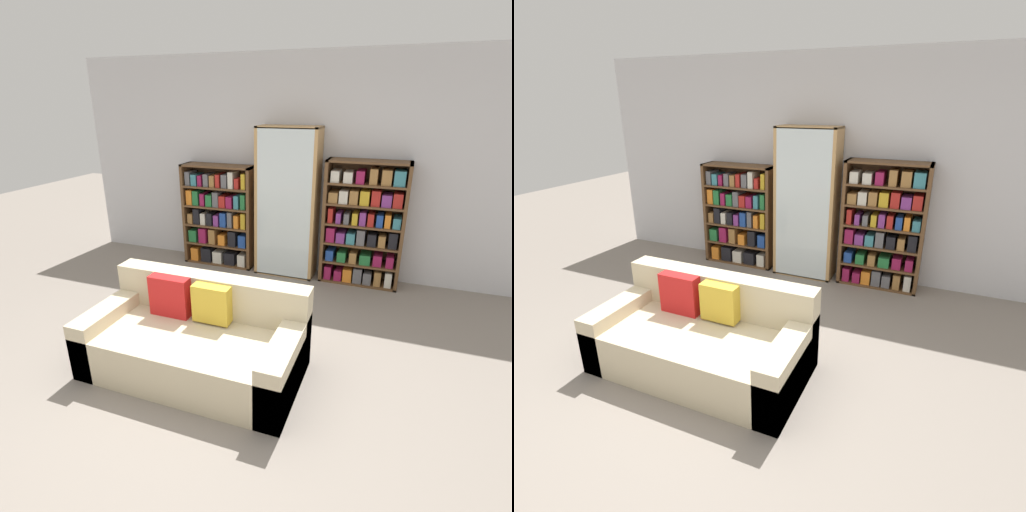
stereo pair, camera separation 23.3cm
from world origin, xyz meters
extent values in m
plane|color=gray|center=(0.00, 0.00, 0.00)|extent=(16.00, 16.00, 0.00)
cube|color=silver|center=(0.00, 2.83, 1.35)|extent=(6.17, 0.06, 2.70)
cube|color=beige|center=(-0.20, 0.30, 0.19)|extent=(1.78, 0.90, 0.39)
cube|color=beige|center=(-0.20, 0.65, 0.57)|extent=(1.78, 0.20, 0.36)
cube|color=beige|center=(-0.99, 0.30, 0.25)|extent=(0.20, 0.90, 0.51)
cube|color=beige|center=(0.59, 0.30, 0.25)|extent=(0.20, 0.90, 0.51)
cube|color=red|center=(-0.52, 0.49, 0.57)|extent=(0.36, 0.12, 0.36)
cube|color=gold|center=(-0.12, 0.49, 0.57)|extent=(0.32, 0.12, 0.32)
cube|color=brown|center=(-1.51, 2.62, 0.68)|extent=(0.04, 0.32, 1.37)
cube|color=brown|center=(-0.56, 2.62, 0.68)|extent=(0.04, 0.32, 1.37)
cube|color=brown|center=(-1.03, 2.62, 1.36)|extent=(0.98, 0.32, 0.02)
cube|color=brown|center=(-1.03, 2.62, 0.01)|extent=(0.98, 0.32, 0.02)
cube|color=brown|center=(-1.03, 2.77, 0.68)|extent=(0.98, 0.01, 1.37)
cube|color=brown|center=(-1.03, 2.62, 0.29)|extent=(0.90, 0.32, 0.02)
cube|color=brown|center=(-1.03, 2.62, 0.55)|extent=(0.90, 0.32, 0.02)
cube|color=brown|center=(-1.03, 2.62, 0.82)|extent=(0.90, 0.32, 0.02)
cube|color=brown|center=(-1.03, 2.62, 1.08)|extent=(0.90, 0.32, 0.02)
cube|color=orange|center=(-1.39, 2.61, 0.11)|extent=(0.11, 0.24, 0.18)
cube|color=black|center=(-1.21, 2.61, 0.12)|extent=(0.15, 0.24, 0.20)
cube|color=beige|center=(-1.04, 2.61, 0.11)|extent=(0.13, 0.24, 0.16)
cube|color=black|center=(-0.85, 2.61, 0.11)|extent=(0.15, 0.24, 0.17)
cube|color=beige|center=(-0.68, 2.61, 0.11)|extent=(0.11, 0.24, 0.16)
cube|color=#237038|center=(-1.40, 2.61, 0.38)|extent=(0.11, 0.24, 0.16)
cube|color=#8E1947|center=(-1.25, 2.61, 0.40)|extent=(0.11, 0.24, 0.21)
cube|color=olive|center=(-1.11, 2.61, 0.40)|extent=(0.09, 0.24, 0.21)
cube|color=orange|center=(-0.96, 2.61, 0.37)|extent=(0.10, 0.24, 0.15)
cube|color=black|center=(-0.81, 2.61, 0.40)|extent=(0.11, 0.24, 0.21)
cube|color=#1E4293|center=(-0.66, 2.61, 0.38)|extent=(0.10, 0.24, 0.17)
cube|color=olive|center=(-1.43, 2.61, 0.63)|extent=(0.07, 0.24, 0.14)
cube|color=black|center=(-1.33, 2.61, 0.67)|extent=(0.09, 0.24, 0.21)
cube|color=beige|center=(-1.23, 2.61, 0.64)|extent=(0.07, 0.24, 0.16)
cube|color=black|center=(-1.14, 2.61, 0.65)|extent=(0.08, 0.24, 0.17)
cube|color=#7A3384|center=(-1.04, 2.61, 0.64)|extent=(0.07, 0.24, 0.15)
cube|color=#1E4293|center=(-0.93, 2.61, 0.66)|extent=(0.09, 0.24, 0.19)
cube|color=#5B5B60|center=(-0.83, 2.61, 0.67)|extent=(0.06, 0.24, 0.21)
cube|color=orange|center=(-0.74, 2.61, 0.65)|extent=(0.06, 0.24, 0.17)
cube|color=gold|center=(-0.64, 2.61, 0.67)|extent=(0.06, 0.24, 0.21)
cube|color=orange|center=(-1.42, 2.61, 0.93)|extent=(0.08, 0.24, 0.20)
cube|color=#237038|center=(-1.33, 2.61, 0.92)|extent=(0.08, 0.24, 0.19)
cube|color=#8E1947|center=(-1.23, 2.61, 0.91)|extent=(0.06, 0.24, 0.16)
cube|color=#237038|center=(-1.13, 2.61, 0.90)|extent=(0.09, 0.24, 0.15)
cube|color=#5B5B60|center=(-1.03, 2.61, 0.93)|extent=(0.08, 0.24, 0.20)
cube|color=#AD231E|center=(-0.94, 2.61, 0.90)|extent=(0.09, 0.24, 0.15)
cube|color=#8E1947|center=(-0.84, 2.61, 0.90)|extent=(0.08, 0.24, 0.15)
cube|color=teal|center=(-0.74, 2.61, 0.91)|extent=(0.06, 0.24, 0.17)
cube|color=#237038|center=(-0.64, 2.61, 0.92)|extent=(0.06, 0.24, 0.19)
cube|color=#5B5B60|center=(-1.43, 2.61, 1.18)|extent=(0.07, 0.24, 0.18)
cube|color=teal|center=(-1.34, 2.61, 1.16)|extent=(0.08, 0.24, 0.15)
cube|color=#8E1947|center=(-1.25, 2.61, 1.16)|extent=(0.06, 0.24, 0.14)
cube|color=#5B5B60|center=(-1.16, 2.61, 1.17)|extent=(0.07, 0.24, 0.16)
cube|color=olive|center=(-1.07, 2.61, 1.17)|extent=(0.07, 0.24, 0.15)
cube|color=#AD231E|center=(-0.99, 2.61, 1.18)|extent=(0.06, 0.24, 0.17)
cube|color=#5B5B60|center=(-0.90, 2.61, 1.18)|extent=(0.08, 0.24, 0.17)
cube|color=beige|center=(-0.81, 2.61, 1.20)|extent=(0.07, 0.24, 0.21)
cube|color=#AD231E|center=(-0.73, 2.61, 1.16)|extent=(0.05, 0.24, 0.13)
cube|color=gold|center=(-0.63, 2.61, 1.19)|extent=(0.05, 0.24, 0.20)
cube|color=tan|center=(-0.43, 2.60, 0.94)|extent=(0.04, 0.36, 1.87)
cube|color=tan|center=(0.29, 2.60, 0.94)|extent=(0.04, 0.36, 1.87)
cube|color=tan|center=(-0.07, 2.60, 1.86)|extent=(0.76, 0.36, 0.02)
cube|color=tan|center=(-0.07, 2.60, 0.01)|extent=(0.76, 0.36, 0.02)
cube|color=tan|center=(-0.07, 2.77, 0.94)|extent=(0.76, 0.01, 1.87)
cube|color=silver|center=(-0.07, 2.42, 0.94)|extent=(0.68, 0.01, 1.85)
cube|color=tan|center=(-0.07, 2.60, 0.33)|extent=(0.68, 0.32, 0.02)
cube|color=tan|center=(-0.07, 2.60, 0.63)|extent=(0.68, 0.32, 0.02)
cube|color=tan|center=(-0.07, 2.60, 0.94)|extent=(0.68, 0.32, 0.02)
cube|color=tan|center=(-0.07, 2.60, 1.24)|extent=(0.68, 0.32, 0.02)
cube|color=tan|center=(-0.07, 2.60, 1.55)|extent=(0.68, 0.32, 0.02)
cylinder|color=silver|center=(-0.31, 2.59, 0.07)|extent=(0.01, 0.01, 0.09)
cone|color=silver|center=(-0.31, 2.59, 0.16)|extent=(0.09, 0.09, 0.11)
cylinder|color=silver|center=(-0.15, 2.62, 0.07)|extent=(0.01, 0.01, 0.09)
cone|color=silver|center=(-0.15, 2.62, 0.16)|extent=(0.09, 0.09, 0.11)
cylinder|color=silver|center=(0.01, 2.58, 0.07)|extent=(0.01, 0.01, 0.09)
cone|color=silver|center=(0.01, 2.58, 0.16)|extent=(0.09, 0.09, 0.11)
cylinder|color=silver|center=(0.17, 2.58, 0.07)|extent=(0.01, 0.01, 0.09)
cone|color=silver|center=(0.17, 2.58, 0.16)|extent=(0.09, 0.09, 0.11)
cylinder|color=silver|center=(-0.33, 2.61, 0.38)|extent=(0.01, 0.01, 0.07)
cone|color=silver|center=(-0.33, 2.61, 0.46)|extent=(0.09, 0.09, 0.09)
cylinder|color=silver|center=(-0.20, 2.61, 0.38)|extent=(0.01, 0.01, 0.07)
cone|color=silver|center=(-0.20, 2.61, 0.46)|extent=(0.09, 0.09, 0.09)
cylinder|color=silver|center=(-0.07, 2.59, 0.38)|extent=(0.01, 0.01, 0.07)
cone|color=silver|center=(-0.07, 2.59, 0.46)|extent=(0.09, 0.09, 0.09)
cylinder|color=silver|center=(0.06, 2.60, 0.38)|extent=(0.01, 0.01, 0.07)
cone|color=silver|center=(0.06, 2.60, 0.46)|extent=(0.09, 0.09, 0.09)
cylinder|color=silver|center=(0.18, 2.58, 0.38)|extent=(0.01, 0.01, 0.07)
cone|color=silver|center=(0.18, 2.58, 0.46)|extent=(0.09, 0.09, 0.09)
cylinder|color=silver|center=(-0.29, 2.58, 0.68)|extent=(0.01, 0.01, 0.07)
cone|color=silver|center=(-0.29, 2.58, 0.75)|extent=(0.09, 0.09, 0.08)
cylinder|color=silver|center=(-0.07, 2.58, 0.68)|extent=(0.01, 0.01, 0.07)
cone|color=silver|center=(-0.07, 2.58, 0.75)|extent=(0.09, 0.09, 0.08)
cylinder|color=silver|center=(0.14, 2.60, 0.68)|extent=(0.01, 0.01, 0.07)
cone|color=silver|center=(0.14, 2.60, 0.75)|extent=(0.09, 0.09, 0.08)
cylinder|color=silver|center=(-0.34, 2.61, 0.99)|extent=(0.01, 0.01, 0.07)
cone|color=silver|center=(-0.34, 2.61, 1.07)|extent=(0.07, 0.07, 0.09)
cylinder|color=silver|center=(-0.23, 2.59, 0.99)|extent=(0.01, 0.01, 0.07)
cone|color=silver|center=(-0.23, 2.59, 1.07)|extent=(0.07, 0.07, 0.09)
cylinder|color=silver|center=(-0.13, 2.61, 0.99)|extent=(0.01, 0.01, 0.07)
cone|color=silver|center=(-0.13, 2.61, 1.07)|extent=(0.07, 0.07, 0.09)
cylinder|color=silver|center=(-0.02, 2.60, 0.99)|extent=(0.01, 0.01, 0.07)
cone|color=silver|center=(-0.02, 2.60, 1.07)|extent=(0.07, 0.07, 0.09)
cylinder|color=silver|center=(0.09, 2.60, 0.99)|extent=(0.01, 0.01, 0.07)
cone|color=silver|center=(0.09, 2.60, 1.07)|extent=(0.07, 0.07, 0.09)
cylinder|color=silver|center=(0.19, 2.59, 0.99)|extent=(0.01, 0.01, 0.07)
cone|color=silver|center=(0.19, 2.59, 1.07)|extent=(0.07, 0.07, 0.09)
cylinder|color=silver|center=(-0.31, 2.60, 1.29)|extent=(0.01, 0.01, 0.07)
cone|color=silver|center=(-0.31, 2.60, 1.37)|extent=(0.09, 0.09, 0.09)
cylinder|color=silver|center=(-0.15, 2.61, 1.29)|extent=(0.01, 0.01, 0.07)
cone|color=silver|center=(-0.15, 2.61, 1.37)|extent=(0.09, 0.09, 0.09)
cylinder|color=silver|center=(0.01, 2.58, 1.29)|extent=(0.01, 0.01, 0.07)
cone|color=silver|center=(0.01, 2.58, 1.37)|extent=(0.09, 0.09, 0.09)
cylinder|color=silver|center=(0.17, 2.58, 1.29)|extent=(0.01, 0.01, 0.07)
cone|color=silver|center=(0.17, 2.58, 1.37)|extent=(0.09, 0.09, 0.09)
cylinder|color=silver|center=(-0.33, 2.59, 1.60)|extent=(0.01, 0.01, 0.08)
cone|color=silver|center=(-0.33, 2.59, 1.69)|extent=(0.09, 0.09, 0.10)
cylinder|color=silver|center=(-0.20, 2.61, 1.60)|extent=(0.01, 0.01, 0.08)
cone|color=silver|center=(-0.20, 2.61, 1.69)|extent=(0.09, 0.09, 0.10)
cylinder|color=silver|center=(-0.07, 2.60, 1.60)|extent=(0.01, 0.01, 0.08)
cone|color=silver|center=(-0.07, 2.60, 1.69)|extent=(0.09, 0.09, 0.10)
cylinder|color=silver|center=(0.06, 2.58, 1.60)|extent=(0.01, 0.01, 0.08)
cone|color=silver|center=(0.06, 2.58, 1.69)|extent=(0.09, 0.09, 0.10)
cylinder|color=silver|center=(0.18, 2.59, 1.60)|extent=(0.01, 0.01, 0.08)
cone|color=silver|center=(0.18, 2.59, 1.69)|extent=(0.09, 0.09, 0.10)
cube|color=brown|center=(0.42, 2.62, 0.76)|extent=(0.04, 0.32, 1.52)
cube|color=brown|center=(1.33, 2.62, 0.76)|extent=(0.04, 0.32, 1.52)
cube|color=brown|center=(0.87, 2.62, 1.50)|extent=(0.95, 0.32, 0.02)
cube|color=brown|center=(0.87, 2.62, 0.01)|extent=(0.95, 0.32, 0.02)
cube|color=brown|center=(0.87, 2.77, 0.76)|extent=(0.95, 0.01, 1.52)
cube|color=brown|center=(0.87, 2.62, 0.27)|extent=(0.87, 0.32, 0.02)
cube|color=brown|center=(0.87, 2.62, 0.51)|extent=(0.87, 0.32, 0.02)
cube|color=brown|center=(0.87, 2.62, 0.76)|extent=(0.87, 0.32, 0.02)
cube|color=brown|center=(0.87, 2.62, 1.00)|extent=(0.87, 0.32, 0.02)
cube|color=brown|center=(0.87, 2.62, 1.25)|extent=(0.87, 0.32, 0.02)
cube|color=#8E1947|center=(0.50, 2.61, 0.11)|extent=(0.08, 0.24, 0.17)
cube|color=#8E1947|center=(0.63, 2.61, 0.09)|extent=(0.09, 0.24, 0.13)
cube|color=orange|center=(0.75, 2.61, 0.11)|extent=(0.11, 0.24, 0.17)
cube|color=#5B5B60|center=(0.87, 2.61, 0.12)|extent=(0.10, 0.24, 0.19)
cube|color=#5B5B60|center=(0.99, 2.61, 0.10)|extent=(0.10, 0.24, 0.15)
cube|color=olive|center=(1.11, 2.61, 0.11)|extent=(0.08, 0.24, 0.18)
cube|color=beige|center=(1.24, 2.61, 0.12)|extent=(0.08, 0.24, 0.19)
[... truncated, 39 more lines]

